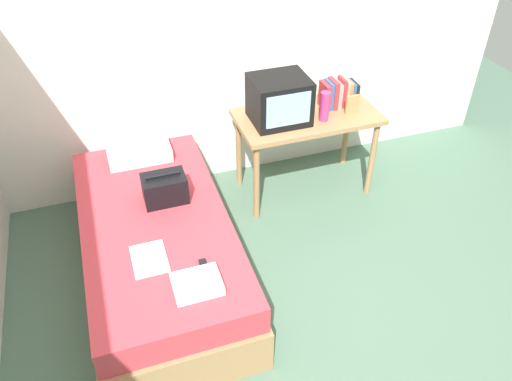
# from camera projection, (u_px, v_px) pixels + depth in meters

# --- Properties ---
(ground_plane) EXTENTS (8.00, 8.00, 0.00)m
(ground_plane) POSITION_uv_depth(u_px,v_px,m) (314.00, 335.00, 3.34)
(ground_plane) COLOR #4C6B56
(wall_back) EXTENTS (5.20, 0.10, 2.60)m
(wall_back) POSITION_uv_depth(u_px,v_px,m) (224.00, 34.00, 4.03)
(wall_back) COLOR silver
(wall_back) RESTS_ON ground
(bed) EXTENTS (1.00, 2.00, 0.55)m
(bed) POSITION_uv_depth(u_px,v_px,m) (159.00, 248.00, 3.59)
(bed) COLOR #9E754C
(bed) RESTS_ON ground
(desk) EXTENTS (1.16, 0.60, 0.75)m
(desk) POSITION_uv_depth(u_px,v_px,m) (307.00, 125.00, 4.18)
(desk) COLOR #9E754C
(desk) RESTS_ON ground
(tv) EXTENTS (0.44, 0.39, 0.36)m
(tv) POSITION_uv_depth(u_px,v_px,m) (279.00, 100.00, 3.94)
(tv) COLOR black
(tv) RESTS_ON desk
(water_bottle) EXTENTS (0.08, 0.08, 0.24)m
(water_bottle) POSITION_uv_depth(u_px,v_px,m) (325.00, 106.00, 3.98)
(water_bottle) COLOR #E53372
(water_bottle) RESTS_ON desk
(book_row) EXTENTS (0.30, 0.16, 0.24)m
(book_row) POSITION_uv_depth(u_px,v_px,m) (338.00, 93.00, 4.18)
(book_row) COLOR #B72D33
(book_row) RESTS_ON desk
(picture_frame) EXTENTS (0.11, 0.02, 0.16)m
(picture_frame) POSITION_uv_depth(u_px,v_px,m) (352.00, 104.00, 4.10)
(picture_frame) COLOR #B27F4C
(picture_frame) RESTS_ON desk
(pillow) EXTENTS (0.48, 0.30, 0.10)m
(pillow) POSITION_uv_depth(u_px,v_px,m) (139.00, 152.00, 3.96)
(pillow) COLOR silver
(pillow) RESTS_ON bed
(handbag) EXTENTS (0.30, 0.20, 0.22)m
(handbag) POSITION_uv_depth(u_px,v_px,m) (165.00, 188.00, 3.52)
(handbag) COLOR black
(handbag) RESTS_ON bed
(magazine) EXTENTS (0.21, 0.29, 0.01)m
(magazine) POSITION_uv_depth(u_px,v_px,m) (149.00, 259.00, 3.12)
(magazine) COLOR white
(magazine) RESTS_ON bed
(remote_dark) EXTENTS (0.04, 0.16, 0.02)m
(remote_dark) POSITION_uv_depth(u_px,v_px,m) (205.00, 269.00, 3.04)
(remote_dark) COLOR black
(remote_dark) RESTS_ON bed
(folded_towel) EXTENTS (0.28, 0.22, 0.06)m
(folded_towel) POSITION_uv_depth(u_px,v_px,m) (197.00, 284.00, 2.93)
(folded_towel) COLOR white
(folded_towel) RESTS_ON bed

